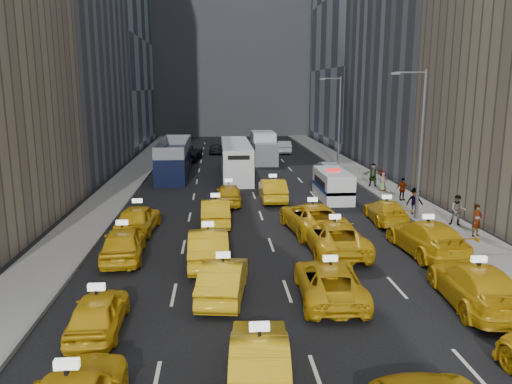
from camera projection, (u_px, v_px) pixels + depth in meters
ground at (295, 313)px, 17.96m from camera, size 160.00×160.00×0.00m
sidewalk_west at (124, 184)px, 41.54m from camera, size 3.00×90.00×0.15m
sidewalk_east at (371, 180)px, 43.14m from camera, size 3.00×90.00×0.15m
curb_west at (142, 184)px, 41.64m from camera, size 0.15×90.00×0.18m
curb_east at (354, 180)px, 43.03m from camera, size 0.15×90.00×0.18m
building_backdrop at (231, 14)px, 84.09m from camera, size 30.00×12.00×40.00m
streetlight_near at (419, 140)px, 29.36m from camera, size 2.15×0.22×9.00m
streetlight_far at (338, 119)px, 48.87m from camera, size 2.15×0.22×9.00m
taxi_1 at (259, 359)px, 13.54m from camera, size 1.89×4.59×1.48m
taxi_4 at (98, 312)px, 16.49m from camera, size 1.65×4.00×1.36m
taxi_5 at (223, 279)px, 19.22m from camera, size 2.18×4.68×1.48m
taxi_6 at (330, 281)px, 19.06m from camera, size 2.60×5.19×1.41m
taxi_7 at (476, 285)px, 18.45m from camera, size 2.73×5.69×1.60m
taxi_8 at (123, 243)px, 23.44m from camera, size 2.17×4.75×1.58m
taxi_9 at (208, 246)px, 22.87m from camera, size 1.86×5.09×1.66m
taxi_10 at (334, 237)px, 24.47m from camera, size 2.63×5.69×1.58m
taxi_11 at (427, 237)px, 24.23m from camera, size 2.64×5.81×1.65m
taxi_12 at (138, 219)px, 27.80m from camera, size 2.30×4.86×1.60m
taxi_13 at (216, 212)px, 29.45m from camera, size 1.70×4.73×1.55m
taxi_14 at (312, 217)px, 27.98m from camera, size 3.40×6.15×1.63m
taxi_15 at (386, 211)px, 29.90m from camera, size 2.15×4.76×1.35m
taxi_16 at (229, 194)px, 34.50m from camera, size 1.84×4.38×1.48m
taxi_17 at (273, 190)px, 35.61m from camera, size 1.73×4.88×1.60m
nypd_van at (333, 186)px, 36.08m from camera, size 2.29×5.29×2.23m
double_decker at (174, 159)px, 45.36m from camera, size 3.96×11.32×3.22m
city_bus at (236, 160)px, 45.33m from camera, size 2.65×11.95×3.08m
box_truck at (264, 148)px, 53.83m from camera, size 3.31×7.27×3.21m
misc_car_0 at (327, 169)px, 45.62m from camera, size 1.75×4.17×1.34m
misc_car_1 at (187, 153)px, 55.27m from camera, size 3.46×6.29×1.67m
misc_car_2 at (255, 145)px, 63.26m from camera, size 2.35×5.50×1.58m
misc_car_3 at (216, 148)px, 60.80m from camera, size 1.62×3.95×1.34m
misc_car_4 at (284, 147)px, 61.54m from camera, size 1.84×4.70×1.52m
pedestrian_0 at (477, 220)px, 26.58m from camera, size 0.75×0.64×1.75m
pedestrian_1 at (458, 210)px, 28.66m from camera, size 0.99×0.79×1.78m
pedestrian_2 at (415, 201)px, 31.24m from camera, size 1.10×0.50×1.68m
pedestrian_3 at (402, 189)px, 35.08m from camera, size 0.99×0.56×1.60m
pedestrian_4 at (383, 181)px, 38.30m from camera, size 0.79×0.46×1.58m
pedestrian_5 at (373, 175)px, 40.05m from camera, size 1.78×1.03×1.85m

